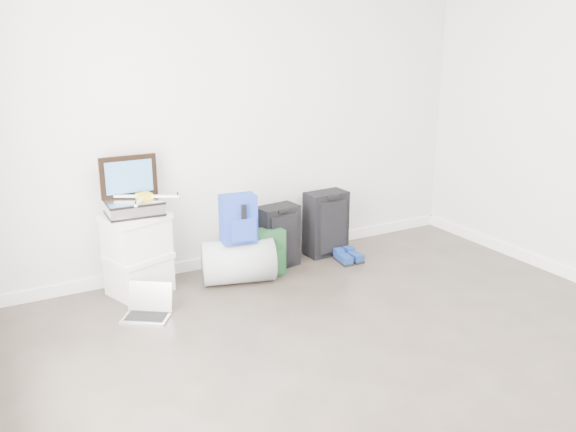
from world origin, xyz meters
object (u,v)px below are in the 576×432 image
briefcase (134,207)px  large_suitcase (278,237)px  laptop (148,309)px  boxes_stack (138,254)px  duffel_bag (238,261)px  carry_on (326,224)px

briefcase → large_suitcase: bearing=0.9°
large_suitcase → laptop: 1.40m
briefcase → large_suitcase: size_ratio=0.74×
boxes_stack → briefcase: briefcase is taller
large_suitcase → laptop: bearing=-170.4°
boxes_stack → large_suitcase: 1.25m
duffel_bag → large_suitcase: size_ratio=1.06×
duffel_bag → large_suitcase: large_suitcase is taller
briefcase → large_suitcase: briefcase is taller
boxes_stack → laptop: bearing=-117.3°
laptop → briefcase: bearing=116.4°
large_suitcase → carry_on: 0.55m
boxes_stack → large_suitcase: (1.25, -0.04, -0.05)m
duffel_bag → carry_on: (1.01, 0.21, 0.12)m
briefcase → large_suitcase: 1.33m
briefcase → laptop: size_ratio=1.01×
boxes_stack → carry_on: bearing=-18.1°
boxes_stack → laptop: size_ratio=1.60×
large_suitcase → boxes_stack: bearing=170.6°
briefcase → duffel_bag: briefcase is taller
laptop → boxes_stack: bearing=116.4°
laptop → duffel_bag: bearing=51.7°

